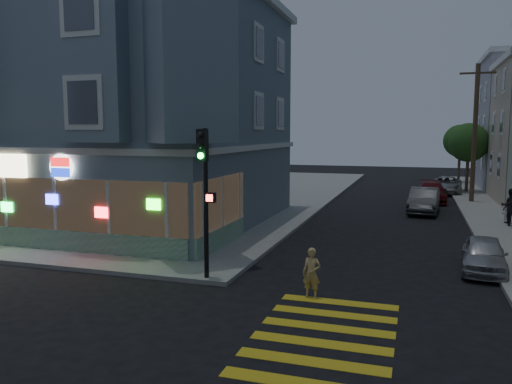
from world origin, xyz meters
The scene contains 14 objects.
ground centered at (0.00, 0.00, 0.00)m, with size 120.00×120.00×0.00m, color black.
sidewalk_nw centered at (-13.50, 23.00, 0.07)m, with size 33.00×42.00×0.15m, color gray.
corner_building centered at (-6.00, 10.98, 5.82)m, with size 14.60×14.60×11.40m.
utility_pole centered at (12.00, 24.00, 4.80)m, with size 2.20×0.30×9.00m.
street_tree_near centered at (12.20, 30.00, 3.94)m, with size 3.00×3.00×5.30m.
street_tree_far centered at (12.20, 38.00, 3.94)m, with size 3.00×3.00×5.30m.
running_child centered at (5.68, 1.80, 0.73)m, with size 0.53×0.35×1.45m, color tan.
pedestrian_a centered at (13.00, 15.78, 1.03)m, with size 0.86×0.67×1.76m, color black.
parked_car_a centered at (10.70, 6.25, 0.60)m, with size 1.41×3.50×1.19m, color #A4A6AC.
parked_car_b centered at (8.91, 18.78, 0.74)m, with size 1.56×4.47×1.47m, color #3C3E41.
parked_car_c centered at (9.46, 23.98, 0.68)m, with size 1.92×4.72×1.37m, color #521215.
parked_car_d centered at (10.70, 29.18, 0.66)m, with size 2.18×4.72×1.31m, color gray.
traffic_signal centered at (2.24, 2.18, 3.32)m, with size 0.54×0.52×4.69m.
fire_hydrant centered at (13.00, 16.55, 0.62)m, with size 0.51×0.30×0.89m.
Camera 1 is at (8.40, -11.82, 4.70)m, focal length 35.00 mm.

